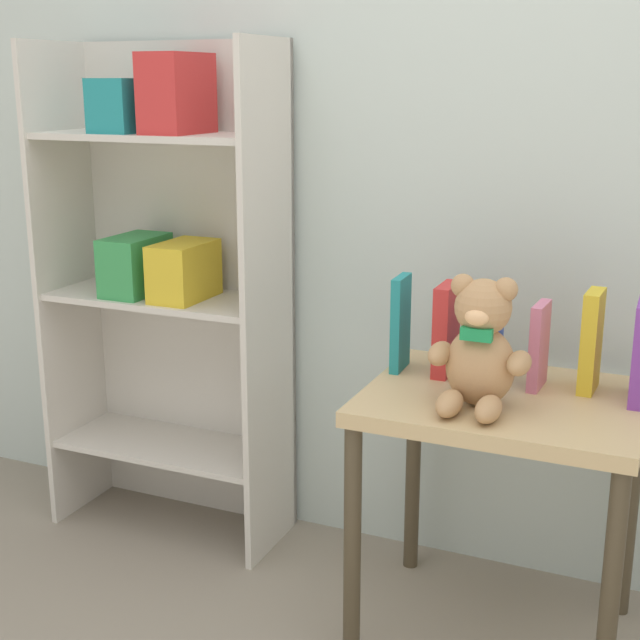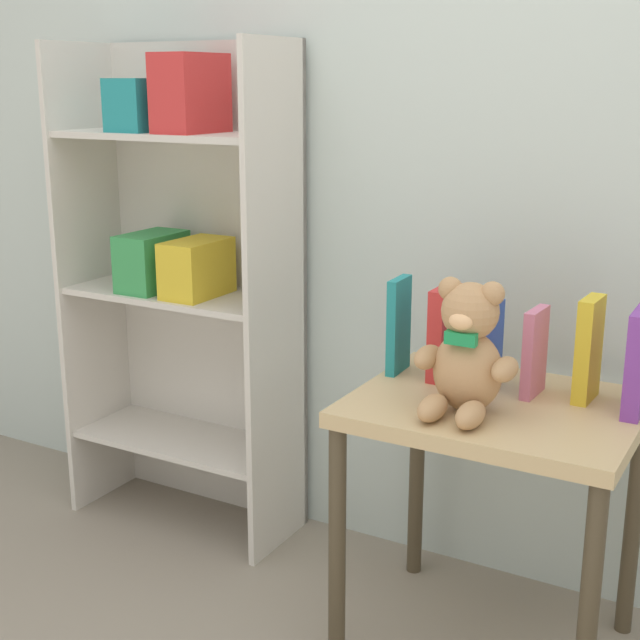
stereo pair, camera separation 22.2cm
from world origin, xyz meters
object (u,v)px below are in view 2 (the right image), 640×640
(bookshelf_side, at_px, (186,260))
(book_standing_blue, at_px, (490,344))
(book_standing_teal, at_px, (399,325))
(book_standing_red, at_px, (444,333))
(book_standing_yellow, at_px, (589,349))
(display_table, at_px, (494,441))
(teddy_bear, at_px, (467,353))
(book_standing_pink, at_px, (535,352))
(book_standing_purple, at_px, (639,362))

(bookshelf_side, height_order, book_standing_blue, bookshelf_side)
(book_standing_teal, height_order, book_standing_red, book_standing_teal)
(bookshelf_side, relative_size, book_standing_yellow, 6.05)
(book_standing_red, bearing_deg, display_table, -30.15)
(display_table, xyz_separation_m, teddy_bear, (-0.04, -0.10, 0.23))
(book_standing_red, distance_m, book_standing_pink, 0.23)
(book_standing_blue, bearing_deg, teddy_bear, -84.83)
(display_table, bearing_deg, book_standing_blue, 118.57)
(book_standing_purple, bearing_deg, book_standing_yellow, 165.88)
(book_standing_blue, xyz_separation_m, book_standing_purple, (0.34, -0.02, 0.02))
(book_standing_pink, height_order, book_standing_yellow, book_standing_yellow)
(book_standing_teal, relative_size, book_standing_red, 1.06)
(book_standing_blue, distance_m, book_standing_pink, 0.11)
(bookshelf_side, distance_m, display_table, 1.08)
(book_standing_teal, bearing_deg, book_standing_blue, 2.29)
(book_standing_blue, bearing_deg, book_standing_teal, -174.90)
(book_standing_red, height_order, book_standing_yellow, book_standing_yellow)
(book_standing_blue, relative_size, book_standing_purple, 0.85)
(book_standing_purple, bearing_deg, book_standing_pink, 178.86)
(book_standing_teal, xyz_separation_m, book_standing_red, (0.11, 0.01, -0.01))
(display_table, xyz_separation_m, book_standing_pink, (0.06, 0.08, 0.20))
(bookshelf_side, bearing_deg, display_table, -11.44)
(book_standing_pink, bearing_deg, teddy_bear, -115.10)
(book_standing_red, xyz_separation_m, book_standing_blue, (0.11, 0.01, -0.01))
(book_standing_teal, relative_size, book_standing_blue, 1.20)
(teddy_bear, relative_size, book_standing_red, 1.31)
(bookshelf_side, bearing_deg, book_standing_yellow, -4.70)
(teddy_bear, distance_m, book_standing_yellow, 0.29)
(book_standing_purple, bearing_deg, book_standing_red, 177.04)
(bookshelf_side, relative_size, display_table, 2.29)
(book_standing_yellow, bearing_deg, teddy_bear, -132.77)
(bookshelf_side, bearing_deg, book_standing_pink, -6.57)
(book_standing_blue, xyz_separation_m, book_standing_pink, (0.11, -0.02, 0.00))
(display_table, bearing_deg, bookshelf_side, 168.56)
(book_standing_pink, relative_size, book_standing_purple, 0.88)
(book_standing_red, relative_size, book_standing_yellow, 0.95)
(book_standing_red, distance_m, book_standing_blue, 0.11)
(teddy_bear, bearing_deg, book_standing_red, 123.68)
(book_standing_pink, bearing_deg, book_standing_purple, 2.92)
(bookshelf_side, height_order, teddy_bear, bookshelf_side)
(display_table, bearing_deg, book_standing_purple, 16.53)
(book_standing_red, relative_size, book_standing_purple, 0.97)
(teddy_bear, distance_m, book_standing_blue, 0.20)
(teddy_bear, height_order, book_standing_yellow, teddy_bear)
(teddy_bear, distance_m, book_standing_pink, 0.21)
(book_standing_red, xyz_separation_m, book_standing_pink, (0.22, -0.01, -0.01))
(teddy_bear, distance_m, book_standing_teal, 0.30)
(display_table, distance_m, book_standing_yellow, 0.29)
(bookshelf_side, relative_size, book_standing_teal, 6.06)
(book_standing_yellow, bearing_deg, book_standing_purple, -10.45)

